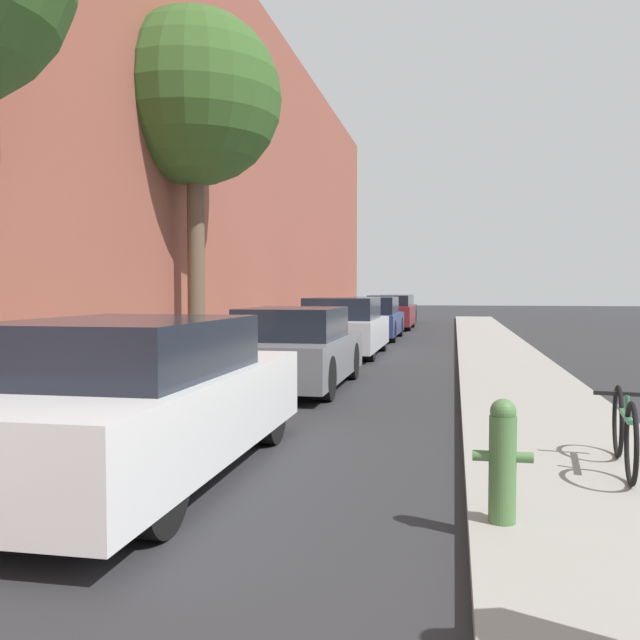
% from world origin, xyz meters
% --- Properties ---
extents(ground_plane, '(120.00, 120.00, 0.00)m').
position_xyz_m(ground_plane, '(0.00, 16.00, 0.00)').
color(ground_plane, '#28282B').
extents(sidewalk_left, '(2.00, 52.00, 0.12)m').
position_xyz_m(sidewalk_left, '(-2.90, 16.00, 0.06)').
color(sidewalk_left, gray).
rests_on(sidewalk_left, ground).
extents(sidewalk_right, '(2.00, 52.00, 0.12)m').
position_xyz_m(sidewalk_right, '(2.90, 16.00, 0.06)').
color(sidewalk_right, gray).
rests_on(sidewalk_right, ground).
extents(building_facade_left, '(0.70, 52.00, 10.15)m').
position_xyz_m(building_facade_left, '(-4.25, 16.00, 5.08)').
color(building_facade_left, brown).
rests_on(building_facade_left, ground).
extents(parked_car_white, '(1.87, 4.60, 1.40)m').
position_xyz_m(parked_car_white, '(-0.98, 7.01, 0.68)').
color(parked_car_white, black).
rests_on(parked_car_white, ground).
extents(parked_car_grey, '(1.73, 4.14, 1.36)m').
position_xyz_m(parked_car_grey, '(-0.83, 12.63, 0.65)').
color(parked_car_grey, black).
rests_on(parked_car_grey, ground).
extents(parked_car_silver, '(1.87, 4.38, 1.46)m').
position_xyz_m(parked_car_silver, '(-0.94, 18.51, 0.70)').
color(parked_car_silver, black).
rests_on(parked_car_silver, ground).
extents(parked_car_navy, '(1.74, 4.70, 1.42)m').
position_xyz_m(parked_car_navy, '(-0.87, 24.37, 0.68)').
color(parked_car_navy, black).
rests_on(parked_car_navy, ground).
extents(parked_car_maroon, '(1.92, 4.25, 1.43)m').
position_xyz_m(parked_car_maroon, '(-0.87, 30.53, 0.69)').
color(parked_car_maroon, black).
rests_on(parked_car_maroon, ground).
extents(parked_car_black, '(1.75, 4.00, 1.41)m').
position_xyz_m(parked_car_black, '(-1.01, 36.13, 0.67)').
color(parked_car_black, black).
rests_on(parked_car_black, ground).
extents(street_tree_far, '(3.53, 3.53, 7.20)m').
position_xyz_m(street_tree_far, '(-3.40, 14.74, 5.51)').
color(street_tree_far, brown).
rests_on(street_tree_far, sidewalk_left).
extents(fire_hydrant, '(0.39, 0.18, 0.82)m').
position_xyz_m(fire_hydrant, '(2.12, 6.02, 0.54)').
color(fire_hydrant, '#47703D').
rests_on(fire_hydrant, sidewalk_right).
extents(bicycle, '(0.44, 1.62, 0.66)m').
position_xyz_m(bicycle, '(3.22, 7.57, 0.46)').
color(bicycle, black).
rests_on(bicycle, sidewalk_right).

